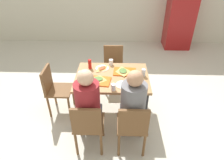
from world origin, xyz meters
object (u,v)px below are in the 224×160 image
Objects in this scene: paper_plate_near_edge at (123,85)px; pizza_slice_b at (123,71)px; pizza_slice_a at (98,79)px; soda_can at (143,73)px; tray_red_near at (98,81)px; drink_fridge at (181,14)px; chair_left_end at (54,87)px; person_in_red at (88,103)px; main_table at (112,81)px; chair_near_left at (88,124)px; pizza_slice_c at (102,68)px; paper_plate_center at (102,68)px; plastic_cup_b at (113,87)px; chair_near_right at (132,125)px; person_in_brown_jacket at (133,104)px; plastic_cup_a at (111,62)px; condiment_bottle at (90,64)px; foil_bundle at (81,74)px; tray_red_far at (125,72)px; chair_far_side at (113,64)px.

pizza_slice_b is (-0.00, 0.36, 0.02)m from paper_plate_near_edge.
soda_can is (0.70, 0.14, 0.04)m from pizza_slice_a.
drink_fridge reaches higher than tray_red_near.
tray_red_near is (0.76, -0.15, 0.24)m from chair_left_end.
chair_left_end is 0.68× the size of person_in_red.
person_in_red is at bearing -113.32° from main_table.
pizza_slice_a is 0.12× the size of drink_fridge.
person_in_red reaches higher than chair_near_left.
pizza_slice_c is (-0.35, 0.09, -0.01)m from pizza_slice_b.
pizza_slice_c is at bearing 84.31° from pizza_slice_a.
tray_red_near is at bearing -123.37° from drink_fridge.
paper_plate_center is 1.00× the size of paper_plate_near_edge.
pizza_slice_c is at bearing 109.29° from plastic_cup_b.
chair_near_right is at bearing -13.62° from person_in_red.
plastic_cup_b is at bearing -70.71° from pizza_slice_c.
person_in_brown_jacket is 12.72× the size of plastic_cup_a.
paper_plate_center is at bearing 16.62° from chair_left_end.
chair_left_end reaches higher than pizza_slice_a.
pizza_slice_a is at bearing -95.69° from pizza_slice_c.
tray_red_near is 0.19× the size of drink_fridge.
person_in_brown_jacket is 5.01× the size of pizza_slice_b.
chair_left_end is (-0.67, 0.81, 0.00)m from chair_near_left.
soda_can reaches higher than tray_red_near.
soda_can is 0.76× the size of condiment_bottle.
person_in_red is 12.72× the size of plastic_cup_b.
person_in_brown_jacket is 5.78× the size of paper_plate_center.
paper_plate_near_edge is (0.46, 0.58, 0.24)m from chair_near_left.
plastic_cup_b is (0.32, 0.31, 0.04)m from person_in_red.
person_in_brown_jacket reaches higher than foil_bundle.
paper_plate_center is 0.96× the size of pizza_slice_a.
tray_red_far is 0.48m from pizza_slice_a.
pizza_slice_b is (0.17, 0.12, 0.12)m from main_table.
paper_plate_near_edge is 0.41m from soda_can.
drink_fridge reaches higher than chair_near_right.
pizza_slice_a reaches higher than pizza_slice_c.
pizza_slice_b is (0.17, -0.69, 0.26)m from chair_far_side.
pizza_slice_c reaches higher than tray_red_near.
pizza_slice_a is (-0.50, 0.55, 0.01)m from person_in_brown_jacket.
chair_far_side is at bearing 73.94° from pizza_slice_c.
paper_plate_center is (-0.46, 0.91, -0.01)m from person_in_brown_jacket.
pizza_slice_b is at bearing 35.35° from main_table.
paper_plate_near_edge is at bearing -80.58° from chair_far_side.
chair_near_right is at bearing -79.89° from chair_far_side.
chair_near_left reaches higher than main_table.
chair_near_right is at bearing -74.84° from plastic_cup_a.
drink_fridge is at bearing 50.57° from condiment_bottle.
condiment_bottle reaches higher than chair_left_end.
plastic_cup_b reaches higher than pizza_slice_a.
drink_fridge reaches higher than person_in_brown_jacket.
person_in_red is 0.89m from pizza_slice_c.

